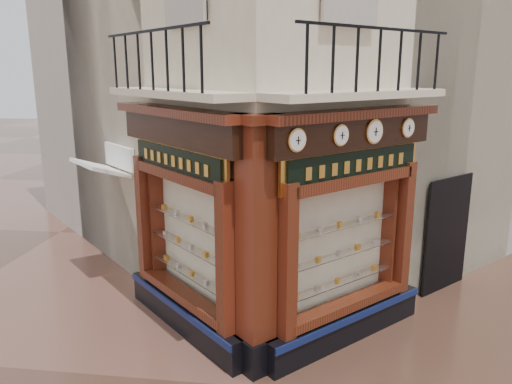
% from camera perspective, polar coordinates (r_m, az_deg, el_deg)
% --- Properties ---
extents(main_building, '(11.31, 11.31, 12.00)m').
position_cam_1_polar(main_building, '(12.70, 3.49, 20.17)').
color(main_building, beige).
rests_on(main_building, ground).
extents(neighbour_left, '(11.31, 11.31, 11.00)m').
position_cam_1_polar(neighbour_left, '(15.46, -5.48, 17.10)').
color(neighbour_left, '#B6AD9F').
rests_on(neighbour_left, ground).
extents(neighbour_right, '(11.31, 11.31, 11.00)m').
position_cam_1_polar(neighbour_right, '(15.18, 13.93, 16.84)').
color(neighbour_right, '#B6AD9F').
rests_on(neighbour_right, ground).
extents(shopfront_left, '(2.86, 2.86, 3.98)m').
position_cam_1_polar(shopfront_left, '(8.71, -8.31, -3.69)').
color(shopfront_left, black).
rests_on(shopfront_left, ground).
extents(shopfront_right, '(2.86, 2.86, 3.98)m').
position_cam_1_polar(shopfront_right, '(8.42, 10.52, -4.39)').
color(shopfront_right, black).
rests_on(shopfront_right, ground).
extents(corner_pilaster, '(0.85, 0.85, 3.98)m').
position_cam_1_polar(corner_pilaster, '(7.46, 0.01, -6.79)').
color(corner_pilaster, black).
rests_on(corner_pilaster, ground).
extents(balcony, '(5.94, 2.97, 1.03)m').
position_cam_1_polar(balcony, '(7.97, 0.93, 11.24)').
color(balcony, beige).
rests_on(balcony, ground).
extents(clock_a, '(0.27, 0.27, 0.34)m').
position_cam_1_polar(clock_a, '(6.97, 4.68, 5.93)').
color(clock_a, gold).
rests_on(clock_a, ground).
extents(clock_b, '(0.27, 0.27, 0.33)m').
position_cam_1_polar(clock_b, '(7.59, 9.65, 6.41)').
color(clock_b, gold).
rests_on(clock_b, ground).
extents(clock_c, '(0.31, 0.31, 0.39)m').
position_cam_1_polar(clock_c, '(8.17, 13.36, 6.74)').
color(clock_c, gold).
rests_on(clock_c, ground).
extents(clock_d, '(0.27, 0.27, 0.33)m').
position_cam_1_polar(clock_d, '(8.85, 16.95, 7.02)').
color(clock_d, gold).
rests_on(clock_d, ground).
extents(awning, '(1.60, 1.60, 0.35)m').
position_cam_1_polar(awning, '(11.95, -16.55, -9.35)').
color(awning, white).
rests_on(awning, ground).
extents(signboard_left, '(2.14, 2.14, 0.57)m').
position_cam_1_polar(signboard_left, '(8.41, -9.03, 3.54)').
color(signboard_left, gold).
rests_on(signboard_left, ground).
extents(signboard_right, '(2.26, 2.26, 0.60)m').
position_cam_1_polar(signboard_right, '(8.10, 11.27, 3.06)').
color(signboard_right, gold).
rests_on(signboard_right, ground).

